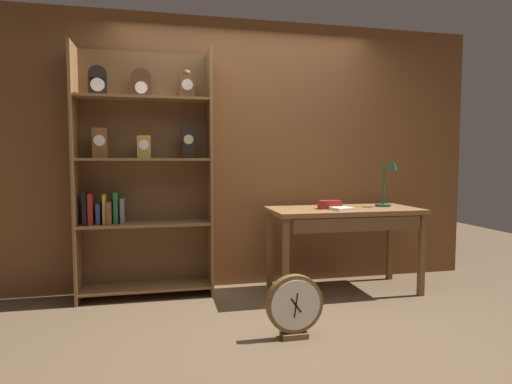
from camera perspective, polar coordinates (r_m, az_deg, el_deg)
name	(u,v)px	position (r m, az deg, el deg)	size (l,w,h in m)	color
ground_plane	(282,336)	(3.15, 3.57, -18.85)	(10.00, 10.00, 0.00)	brown
back_wood_panel	(246,154)	(4.20, -1.40, 5.13)	(4.80, 0.05, 2.60)	brown
bookshelf	(142,171)	(3.93, -15.17, 2.76)	(1.18, 0.34, 2.22)	brown
workbench	(345,218)	(4.03, 11.88, -3.45)	(1.39, 0.65, 0.79)	brown
desk_lamp	(389,179)	(4.27, 17.45, 1.66)	(0.20, 0.20, 0.47)	#1E472D
toolbox_small	(330,205)	(3.96, 9.93, -1.69)	(0.20, 0.11, 0.08)	maroon
open_repair_manual	(340,208)	(3.89, 11.25, -2.18)	(0.16, 0.22, 0.03)	silver
round_clock_large	(294,306)	(3.05, 5.20, -15.05)	(0.41, 0.11, 0.45)	brown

